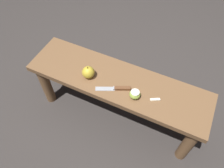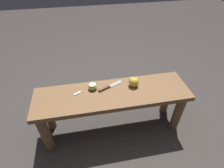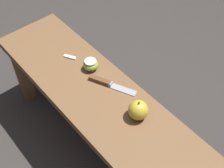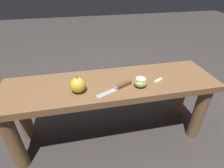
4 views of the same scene
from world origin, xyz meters
name	(u,v)px [view 2 (image 2 of 4)]	position (x,y,z in m)	size (l,w,h in m)	color
ground_plane	(112,127)	(0.00, 0.00, 0.00)	(8.00, 8.00, 0.00)	#383330
wooden_bench	(113,102)	(0.00, 0.00, 0.36)	(1.29, 0.35, 0.46)	brown
knife	(107,87)	(0.03, -0.07, 0.47)	(0.22, 0.12, 0.02)	#9EA0A5
apple_whole	(134,82)	(-0.19, -0.06, 0.50)	(0.09, 0.09, 0.10)	gold
apple_cut	(93,87)	(0.16, -0.08, 0.49)	(0.07, 0.07, 0.05)	#9EB747
apple_slice_near_knife	(78,93)	(0.28, -0.04, 0.47)	(0.06, 0.05, 0.01)	white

